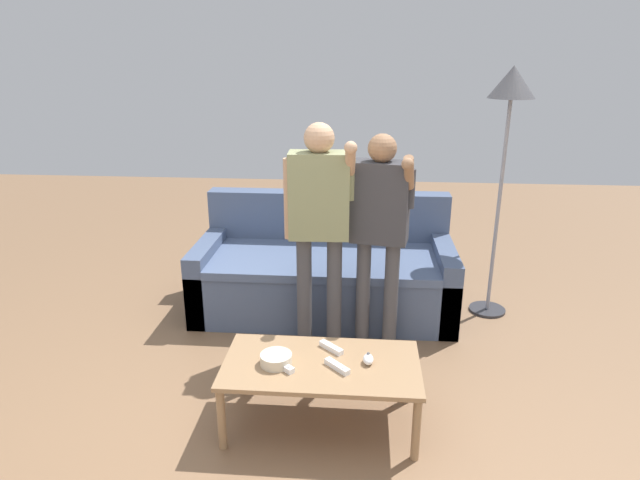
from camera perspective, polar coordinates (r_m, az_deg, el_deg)
ground_plane at (r=3.20m, az=-3.61°, el=-18.27°), size 12.00×12.00×0.00m
couch at (r=4.30m, az=0.54°, el=-3.38°), size 1.97×0.94×0.86m
coffee_table at (r=2.97m, az=0.14°, el=-13.53°), size 1.05×0.55×0.38m
snack_bowl at (r=2.93m, az=-4.65°, el=-12.41°), size 0.17×0.17×0.06m
game_remote_nunchuk at (r=2.94m, az=5.10°, el=-12.38°), size 0.06×0.09×0.05m
floor_lamp at (r=4.11m, az=19.40°, el=13.37°), size 0.33×0.33×1.86m
player_right at (r=3.53m, az=6.31°, el=2.27°), size 0.43×0.40×1.47m
player_center at (r=3.47m, az=-0.08°, el=2.89°), size 0.46×0.33×1.54m
game_remote_wand_near at (r=3.05m, az=1.19°, el=-11.27°), size 0.14×0.13×0.03m
game_remote_wand_far at (r=2.90m, az=-3.92°, el=-13.10°), size 0.13×0.12×0.03m
game_remote_wand_spare at (r=2.89m, az=1.82°, el=-13.17°), size 0.14×0.14×0.03m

